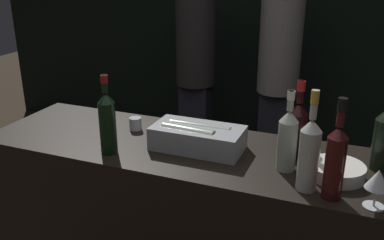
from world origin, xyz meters
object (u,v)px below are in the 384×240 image
Objects in this scene: person_in_hoodie at (196,63)px; red_wine_bottle_burgundy at (107,121)px; wine_glass at (378,181)px; person_blond_tee at (279,70)px; candle_votive at (135,123)px; red_wine_bottle_black_foil at (335,158)px; champagne_bottle at (384,136)px; rose_wine_bottle at (309,152)px; ice_bin_with_bottles at (197,137)px; white_wine_bottle at (288,138)px; bowl_white at (337,171)px; red_wine_bottle_tall at (297,127)px.

red_wine_bottle_burgundy is at bearing 119.07° from person_in_hoodie.
wine_glass is 0.08× the size of person_blond_tee.
candle_votive is 0.04× the size of person_blond_tee.
wine_glass is 0.38× the size of red_wine_bottle_black_foil.
champagne_bottle is at bearing 14.35° from red_wine_bottle_burgundy.
rose_wine_bottle is 0.22× the size of person_blond_tee.
candle_votive is (-0.37, 0.10, -0.03)m from ice_bin_with_bottles.
person_in_hoodie is at bearing 121.70° from white_wine_bottle.
person_blond_tee is (-0.37, 1.77, -0.16)m from white_wine_bottle.
person_in_hoodie reaches higher than white_wine_bottle.
candle_votive is at bearing 95.69° from red_wine_bottle_burgundy.
ice_bin_with_bottles is at bearing -172.70° from champagne_bottle.
ice_bin_with_bottles is 0.77m from wine_glass.
red_wine_bottle_burgundy is (-0.93, 0.03, -0.01)m from red_wine_bottle_black_foil.
champagne_bottle is 1.13m from red_wine_bottle_burgundy.
wine_glass is at bearing -16.78° from ice_bin_with_bottles.
bowl_white is 0.24m from champagne_bottle.
rose_wine_bottle is 0.84m from red_wine_bottle_burgundy.
wine_glass is 0.15m from red_wine_bottle_black_foil.
rose_wine_bottle is 1.09× the size of red_wine_bottle_burgundy.
wine_glass is 0.41× the size of champagne_bottle.
person_blond_tee is at bearing 76.21° from candle_votive.
candle_votive is 1.66m from person_blond_tee.
bowl_white is 2.14m from person_in_hoodie.
bowl_white is 0.61× the size of red_wine_bottle_burgundy.
red_wine_bottle_black_foil reaches higher than candle_votive.
person_in_hoodie is at bearing 126.27° from bowl_white.
red_wine_bottle_black_foil is 0.35m from champagne_bottle.
person_blond_tee reaches higher than bowl_white.
person_blond_tee reaches higher than red_wine_bottle_black_foil.
candle_votive is at bearing 163.64° from wine_glass.
person_blond_tee is (-0.56, 1.93, -0.18)m from red_wine_bottle_black_foil.
champagne_bottle reaches higher than white_wine_bottle.
ice_bin_with_bottles is 0.60m from bowl_white.
bowl_white is at bearing 145.38° from person_in_hoodie.
wine_glass is at bearing -52.03° from bowl_white.
red_wine_bottle_tall reaches higher than bowl_white.
ice_bin_with_bottles is 6.56× the size of candle_votive.
ice_bin_with_bottles is 1.08× the size of red_wine_bottle_black_foil.
rose_wine_bottle is (0.10, -0.13, 0.02)m from white_wine_bottle.
bowl_white is 0.20m from red_wine_bottle_black_foil.
red_wine_bottle_burgundy is 0.20× the size of person_blond_tee.
person_in_hoodie reaches higher than wine_glass.
candle_votive is at bearing 168.62° from white_wine_bottle.
ice_bin_with_bottles is at bearing 172.47° from white_wine_bottle.
rose_wine_bottle is (-0.23, 0.04, 0.05)m from wine_glass.
candle_votive is 1.13m from champagne_bottle.
wine_glass is 1.15m from candle_votive.
ice_bin_with_bottles is at bearing 175.44° from bowl_white.
person_blond_tee is at bearing 106.35° from red_wine_bottle_black_foil.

